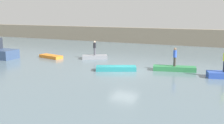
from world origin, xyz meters
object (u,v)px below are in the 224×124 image
at_px(rowboat_orange, 51,56).
at_px(rowboat_teal, 116,68).
at_px(rowboat_blue, 224,75).
at_px(rowboat_green, 174,68).
at_px(person_dark_shirt, 95,47).
at_px(rowboat_grey, 95,57).
at_px(person_blue_shirt, 175,56).

relative_size(rowboat_orange, rowboat_teal, 0.82).
height_order(rowboat_orange, rowboat_blue, rowboat_blue).
height_order(rowboat_green, person_dark_shirt, person_dark_shirt).
bearing_deg(rowboat_grey, rowboat_blue, -44.03).
bearing_deg(rowboat_green, rowboat_orange, 163.49).
bearing_deg(rowboat_orange, rowboat_blue, 7.03).
xyz_separation_m(rowboat_teal, person_blue_shirt, (4.99, 2.17, 1.19)).
xyz_separation_m(rowboat_grey, rowboat_blue, (14.11, -3.50, 0.03)).
distance_m(rowboat_blue, person_dark_shirt, 14.58).
bearing_deg(rowboat_green, rowboat_grey, 152.22).
bearing_deg(rowboat_blue, person_blue_shirt, 152.74).
distance_m(rowboat_orange, rowboat_teal, 10.37).
distance_m(rowboat_orange, rowboat_green, 14.92).
height_order(rowboat_grey, person_blue_shirt, person_blue_shirt).
bearing_deg(rowboat_teal, rowboat_orange, 138.03).
relative_size(rowboat_teal, rowboat_blue, 1.42).
relative_size(rowboat_green, rowboat_blue, 1.47).
relative_size(rowboat_orange, rowboat_grey, 1.06).
distance_m(rowboat_orange, rowboat_blue, 19.26).
height_order(rowboat_teal, person_dark_shirt, person_dark_shirt).
bearing_deg(rowboat_blue, rowboat_grey, 150.92).
xyz_separation_m(rowboat_blue, person_dark_shirt, (-14.11, 3.50, 1.13)).
xyz_separation_m(rowboat_grey, person_blue_shirt, (9.83, -2.58, 1.19)).
height_order(rowboat_teal, rowboat_green, rowboat_green).
distance_m(rowboat_green, rowboat_blue, 4.38).
xyz_separation_m(rowboat_grey, rowboat_teal, (4.84, -4.75, -0.00)).
relative_size(rowboat_teal, person_blue_shirt, 2.16).
bearing_deg(person_blue_shirt, rowboat_grey, 165.29).
relative_size(rowboat_orange, person_dark_shirt, 1.81).
bearing_deg(rowboat_green, rowboat_blue, -25.18).
distance_m(rowboat_grey, rowboat_green, 10.17).
relative_size(rowboat_teal, person_dark_shirt, 2.19).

